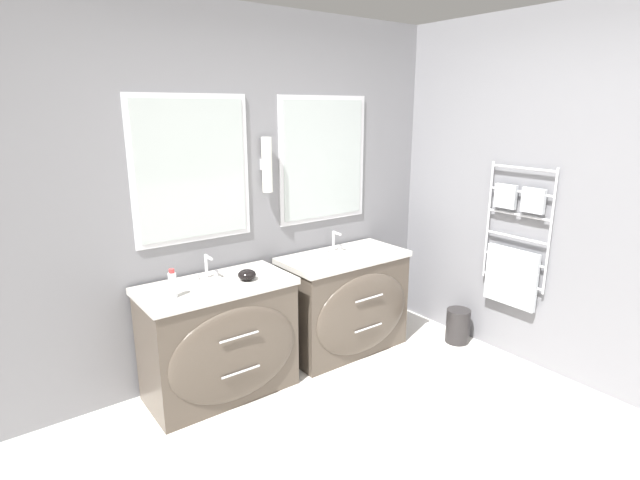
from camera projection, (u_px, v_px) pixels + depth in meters
The scene contains 10 objects.
wall_back at pixel (231, 196), 3.56m from camera, with size 5.24×0.16×2.60m.
wall_right at pixel (512, 192), 3.81m from camera, with size 0.13×3.81×2.60m.
vanity_left at pixel (221, 340), 3.36m from camera, with size 1.01×0.57×0.80m.
vanity_right at pixel (346, 303), 3.99m from camera, with size 1.01×0.57×0.80m.
faucet_left at pixel (207, 267), 3.36m from camera, with size 0.17×0.10×0.16m.
faucet_right at pixel (334, 242), 3.99m from camera, with size 0.17×0.10×0.16m.
toiletry_bottle at pixel (173, 284), 3.01m from camera, with size 0.05×0.05×0.18m.
amenity_bowl at pixel (247, 275), 3.33m from camera, with size 0.12×0.12×0.07m.
soap_dish at pixel (326, 261), 3.70m from camera, with size 0.11×0.08×0.04m.
waste_bin at pixel (458, 325), 4.19m from camera, with size 0.20×0.20×0.29m.
Camera 1 is at (-1.59, -1.30, 1.92)m, focal length 28.00 mm.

